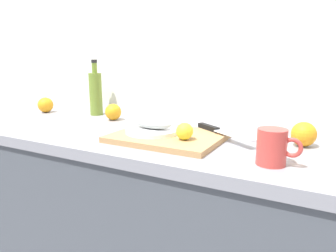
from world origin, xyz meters
TOP-DOWN VIEW (x-y plane):
  - back_wall at (0.00, 0.33)m, footprint 3.20×0.05m
  - kitchen_counter at (0.00, 0.00)m, footprint 2.00×0.60m
  - cutting_board at (0.08, -0.05)m, footprint 0.38×0.30m
  - white_plate at (0.02, -0.05)m, footprint 0.20×0.20m
  - fish_fillet at (0.02, -0.05)m, footprint 0.15×0.06m
  - chef_knife at (0.23, 0.06)m, footprint 0.26×0.18m
  - lemon_0 at (0.17, -0.09)m, footprint 0.06×0.06m
  - olive_oil_bottle at (-0.47, 0.21)m, footprint 0.06×0.06m
  - coffee_mug_1 at (0.46, -0.16)m, footprint 0.12×0.08m
  - orange_0 at (-0.76, 0.14)m, footprint 0.08×0.08m
  - orange_1 at (0.52, 0.08)m, footprint 0.08×0.08m
  - orange_2 at (-0.31, 0.14)m, footprint 0.08×0.08m

SIDE VIEW (x-z plane):
  - kitchen_counter at x=0.00m, z-range 0.00..0.90m
  - cutting_board at x=0.08m, z-range 0.90..0.92m
  - white_plate at x=0.02m, z-range 0.92..0.93m
  - chef_knife at x=0.23m, z-range 0.92..0.94m
  - orange_2 at x=-0.31m, z-range 0.90..0.98m
  - orange_0 at x=-0.76m, z-range 0.90..0.98m
  - orange_1 at x=0.52m, z-range 0.90..0.98m
  - lemon_0 at x=0.17m, z-range 0.92..0.98m
  - coffee_mug_1 at x=0.46m, z-range 0.90..1.00m
  - fish_fillet at x=0.02m, z-range 0.94..0.97m
  - olive_oil_bottle at x=-0.47m, z-range 0.87..1.15m
  - back_wall at x=0.00m, z-range 0.00..2.50m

